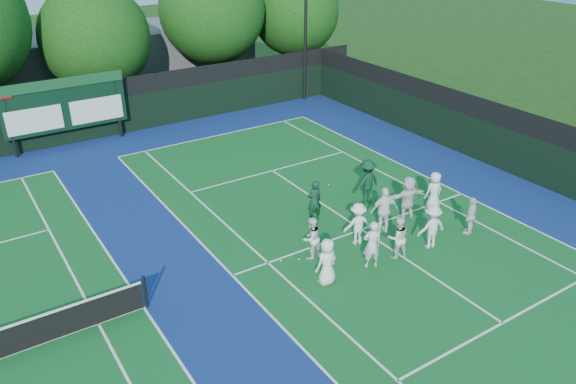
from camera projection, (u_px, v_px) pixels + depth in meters
ground at (379, 242)px, 20.37m from camera, size 120.00×120.00×0.00m
court_apron at (218, 281)px, 18.20m from camera, size 34.00×32.00×0.01m
near_court at (361, 230)px, 21.12m from camera, size 11.05×23.85×0.01m
back_fence at (85, 115)px, 28.84m from camera, size 34.00×0.08×3.00m
divider_fence_right at (520, 147)px, 24.90m from camera, size 0.08×32.00×3.00m
scoreboard at (64, 105)px, 27.66m from camera, size 6.00×0.21×3.55m
clubhouse at (112, 61)px, 36.50m from camera, size 18.00×6.00×4.00m
tree_c at (98, 40)px, 31.23m from camera, size 6.04×6.04×7.49m
tree_d at (214, 12)px, 34.35m from camera, size 6.47×6.47×8.61m
tree_e at (296, 13)px, 37.58m from camera, size 5.85×5.85×7.71m
tennis_ball_0 at (299, 259)px, 19.27m from camera, size 0.07×0.07×0.07m
tennis_ball_1 at (415, 210)px, 22.42m from camera, size 0.07×0.07×0.07m
tennis_ball_3 at (281, 261)px, 19.20m from camera, size 0.07×0.07×0.07m
tennis_ball_4 at (329, 185)px, 24.54m from camera, size 0.07×0.07×0.07m
tennis_ball_5 at (470, 232)px, 20.88m from camera, size 0.07×0.07×0.07m
player_front_0 at (327, 262)px, 17.76m from camera, size 0.83×0.59×1.61m
player_front_1 at (372, 244)px, 18.56m from camera, size 0.74×0.61×1.73m
player_front_2 at (398, 238)px, 19.14m from camera, size 0.91×0.81×1.55m
player_front_3 at (432, 227)px, 19.70m from camera, size 1.15×0.79×1.65m
player_front_4 at (471, 216)px, 20.59m from camera, size 0.94×0.64×1.48m
player_back_0 at (311, 238)px, 19.11m from camera, size 0.84×0.70×1.54m
player_back_1 at (358, 224)px, 19.93m from camera, size 1.14×0.83×1.59m
player_back_2 at (384, 210)px, 20.60m from camera, size 1.15×0.73×1.82m
player_back_3 at (408, 198)px, 21.57m from camera, size 1.70×0.79×1.76m
player_back_4 at (434, 191)px, 22.23m from camera, size 0.83×0.59×1.61m
coach_left at (314, 201)px, 21.38m from camera, size 0.65×0.46×1.71m
coach_right at (367, 181)px, 22.73m from camera, size 1.26×0.79×1.88m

